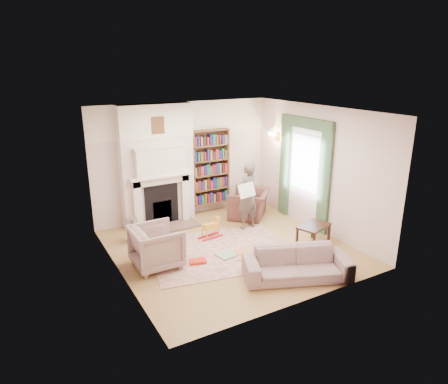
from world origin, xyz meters
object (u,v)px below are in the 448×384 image
sofa (297,264)px  man_reading (247,196)px  coffee_table (313,235)px  rocking_horse (210,228)px  bookcase (210,167)px  armchair_left (157,247)px  armchair_reading (249,204)px  paraffin_heater (132,230)px

sofa → man_reading: bearing=101.5°
sofa → man_reading: man_reading is taller
coffee_table → rocking_horse: bearing=122.6°
bookcase → man_reading: size_ratio=1.18×
armchair_left → coffee_table: (3.16, -0.74, -0.17)m
armchair_reading → rocking_horse: (-1.45, -0.69, -0.10)m
armchair_reading → armchair_left: size_ratio=1.18×
rocking_horse → man_reading: bearing=-2.3°
bookcase → rocking_horse: (-0.77, -1.48, -0.94)m
bookcase → coffee_table: (0.94, -2.84, -0.95)m
armchair_left → rocking_horse: bearing=-66.7°
bookcase → coffee_table: bearing=-71.6°
coffee_table → paraffin_heater: 3.82m
sofa → armchair_left: bearing=163.3°
coffee_table → paraffin_heater: size_ratio=1.27×
bookcase → sofa: bookcase is taller
man_reading → rocking_horse: man_reading is taller
armchair_left → sofa: 2.58m
armchair_reading → armchair_left: (-2.90, -1.32, 0.06)m
bookcase → rocking_horse: bookcase is taller
bookcase → sofa: (-0.22, -3.73, -0.90)m
coffee_table → paraffin_heater: bearing=129.7°
armchair_left → man_reading: 2.59m
armchair_reading → man_reading: bearing=7.9°
man_reading → armchair_left: bearing=5.0°
bookcase → coffee_table: size_ratio=2.64×
armchair_reading → coffee_table: size_ratio=1.47×
armchair_reading → bookcase: bearing=-94.0°
bookcase → rocking_horse: size_ratio=3.52×
bookcase → sofa: 3.85m
armchair_left → paraffin_heater: armchair_left is taller
coffee_table → rocking_horse: rocking_horse is taller
bookcase → paraffin_heater: size_ratio=3.36×
armchair_reading → coffee_table: armchair_reading is taller
paraffin_heater → rocking_horse: size_ratio=1.05×
armchair_left → rocking_horse: 1.59m
paraffin_heater → rocking_horse: 1.67m
armchair_reading → rocking_horse: armchair_reading is taller
armchair_left → man_reading: (2.45, 0.72, 0.39)m
rocking_horse → armchair_reading: bearing=17.9°
armchair_reading → sofa: bearing=27.7°
armchair_reading → paraffin_heater: armchair_reading is taller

